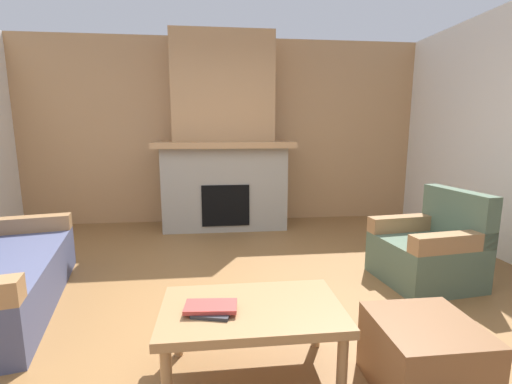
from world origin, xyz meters
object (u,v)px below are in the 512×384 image
fireplace (224,146)px  armchair (430,250)px  coffee_table (252,315)px  ottoman (424,357)px

fireplace → armchair: (1.83, -2.15, -0.87)m
coffee_table → ottoman: size_ratio=1.92×
ottoman → armchair: bearing=57.0°
fireplace → coffee_table: bearing=-88.8°
coffee_table → ottoman: coffee_table is taller
armchair → ottoman: size_ratio=1.63×
fireplace → coffee_table: (0.07, -3.26, -0.79)m
fireplace → ottoman: size_ratio=5.19×
ottoman → fireplace: bearing=105.6°
fireplace → ottoman: bearing=-74.4°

